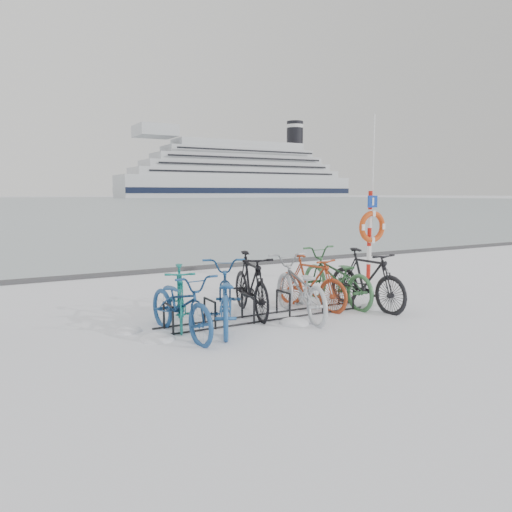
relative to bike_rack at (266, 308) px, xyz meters
name	(u,v)px	position (x,y,z in m)	size (l,w,h in m)	color
ground	(266,318)	(0.00, 0.00, -0.18)	(900.00, 900.00, 0.00)	white
quay_edge	(160,271)	(0.00, 5.90, -0.13)	(400.00, 0.25, 0.10)	#3F3F42
bike_rack	(266,308)	(0.00, 0.00, 0.00)	(4.00, 0.48, 0.46)	black
lifebuoy_station	(372,227)	(4.08, 1.85, 1.20)	(0.79, 0.23, 4.10)	#B5180E
cruise_ferry	(238,176)	(116.73, 229.47, 11.23)	(127.50, 24.07, 41.89)	white
bike_0	(181,302)	(-1.69, -0.27, 0.34)	(0.69, 1.99, 1.04)	navy
bike_1	(180,294)	(-1.48, 0.33, 0.34)	(0.49, 1.72, 1.03)	#146F68
bike_2	(224,294)	(-0.90, -0.18, 0.38)	(0.74, 2.12, 1.11)	#20508D
bike_3	(251,283)	(-0.09, 0.39, 0.41)	(0.55, 1.96, 1.18)	black
bike_4	(299,286)	(0.59, -0.17, 0.38)	(0.74, 2.13, 1.12)	#B5B8BD
bike_5	(311,281)	(1.16, 0.28, 0.35)	(0.50, 1.77, 1.06)	#A83F1E
bike_6	(336,275)	(1.82, 0.36, 0.39)	(0.76, 2.19, 1.15)	#376D3F
bike_7	(367,278)	(2.10, -0.24, 0.41)	(0.55, 1.96, 1.18)	black
snow_drifts	(267,318)	(0.02, 0.01, -0.18)	(5.81, 1.77, 0.19)	white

